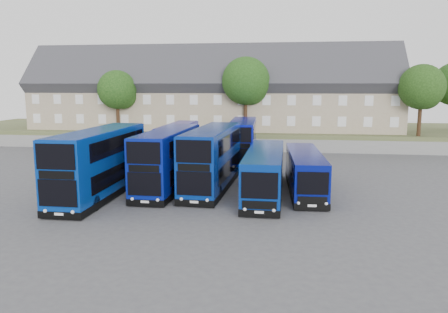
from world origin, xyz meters
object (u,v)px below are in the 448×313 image
at_px(dd_front_left, 100,164).
at_px(coach_east_a, 265,173).
at_px(tree_west, 118,91).
at_px(tree_mid, 247,83).
at_px(tree_east, 423,89).
at_px(dd_front_mid, 168,160).

relative_size(dd_front_left, coach_east_a, 0.99).
relative_size(tree_west, tree_mid, 0.83).
distance_m(tree_west, tree_east, 36.00).
height_order(tree_west, tree_mid, tree_mid).
relative_size(dd_front_mid, tree_west, 1.46).
distance_m(dd_front_left, tree_mid, 26.38).
bearing_deg(tree_mid, tree_west, -178.21).
xyz_separation_m(dd_front_left, tree_east, (28.29, 23.87, 5.10)).
bearing_deg(coach_east_a, tree_mid, 98.65).
height_order(dd_front_left, dd_front_mid, dd_front_left).
bearing_deg(dd_front_mid, dd_front_left, -143.24).
bearing_deg(tree_east, tree_west, -180.00).
distance_m(dd_front_left, tree_west, 25.53).
height_order(dd_front_left, tree_west, tree_west).
xyz_separation_m(tree_west, tree_mid, (16.00, 0.50, 1.02)).
bearing_deg(tree_west, coach_east_a, -48.75).
relative_size(dd_front_mid, tree_mid, 1.22).
xyz_separation_m(dd_front_left, coach_east_a, (11.49, 1.98, -0.71)).
bearing_deg(tree_mid, tree_east, -1.43).
relative_size(dd_front_left, tree_mid, 1.28).
relative_size(coach_east_a, tree_east, 1.45).
relative_size(dd_front_mid, tree_east, 1.37).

